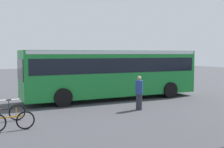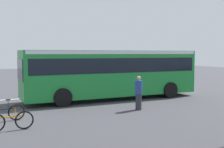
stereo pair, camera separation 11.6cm
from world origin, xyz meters
The scene contains 10 objects.
ground centered at (0.00, 0.00, 0.00)m, with size 80.00×80.00×0.00m, color #424247.
city_bus centered at (-0.24, 0.48, 1.88)m, with size 11.54×2.85×3.15m.
bicycle_orange centered at (6.55, 5.62, 0.37)m, with size 1.77×0.44×0.96m.
bicycle_black centered at (6.66, 3.95, 0.37)m, with size 1.77×0.44×0.96m.
pedestrian centered at (0.06, 4.31, 0.89)m, with size 0.38×0.38×1.79m.
traffic_sign centered at (-7.88, -3.08, 1.89)m, with size 0.08×0.60×2.80m.
lane_dash_leftmost centered at (-6.00, -2.08, 0.00)m, with size 2.00×0.20×0.01m, color silver.
lane_dash_left centered at (-2.00, -2.08, 0.00)m, with size 2.00×0.20×0.01m, color silver.
lane_dash_centre centered at (2.00, -2.08, 0.00)m, with size 2.00×0.20×0.01m, color silver.
lane_dash_right centered at (6.00, -2.08, 0.00)m, with size 2.00×0.20×0.01m, color silver.
Camera 1 is at (7.60, 16.66, 2.96)m, focal length 44.37 mm.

